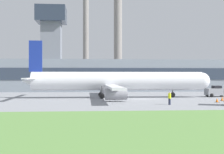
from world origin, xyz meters
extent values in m
plane|color=gray|center=(0.00, 0.00, 0.00)|extent=(400.00, 400.00, 0.00)
cube|color=gray|center=(0.00, 29.51, 4.02)|extent=(75.43, 10.52, 8.03)
cube|color=#2D3847|center=(0.00, 24.20, 4.42)|extent=(73.92, 0.16, 2.89)
cube|color=slate|center=(-18.46, 29.51, 8.82)|extent=(4.97, 4.97, 17.64)
cube|color=#283342|center=(-18.46, 29.51, 19.63)|extent=(7.46, 7.46, 3.98)
cylinder|color=gray|center=(-9.70, 60.71, 19.93)|extent=(2.06, 2.06, 39.85)
cylinder|color=gray|center=(1.70, 58.85, 21.32)|extent=(2.90, 2.90, 42.65)
cylinder|color=silver|center=(-3.77, 3.65, 2.98)|extent=(30.46, 3.27, 3.27)
sphere|color=silver|center=(11.46, 3.65, 2.98)|extent=(3.10, 3.10, 3.10)
cone|color=silver|center=(-19.00, 3.65, 2.98)|extent=(3.59, 3.10, 3.10)
cube|color=navy|center=(-18.32, 3.65, 7.34)|extent=(2.29, 0.24, 5.45)
cube|color=silver|center=(-18.50, -0.97, 3.47)|extent=(0.83, 9.23, 0.20)
cube|color=silver|center=(-18.50, 8.26, 3.47)|extent=(0.83, 9.23, 0.20)
cube|color=silver|center=(-5.29, -4.70, 2.17)|extent=(1.85, 15.39, 0.36)
cube|color=silver|center=(-5.29, 11.99, 2.17)|extent=(1.85, 15.39, 0.36)
cylinder|color=gray|center=(-4.99, -4.91, 1.14)|extent=(3.29, 1.75, 1.75)
cylinder|color=gray|center=(-4.99, 12.20, 1.14)|extent=(3.29, 1.75, 1.75)
cylinder|color=#59595B|center=(6.13, 3.65, 1.31)|extent=(0.20, 0.20, 1.71)
sphere|color=black|center=(6.13, 3.65, 0.46)|extent=(0.92, 0.92, 0.92)
cylinder|color=#59595B|center=(-6.82, 1.41, 1.31)|extent=(0.20, 0.20, 1.71)
sphere|color=black|center=(-6.82, 1.41, 0.46)|extent=(0.92, 0.92, 0.92)
cylinder|color=#59595B|center=(-6.82, 5.88, 1.31)|extent=(0.20, 0.20, 1.71)
sphere|color=black|center=(-6.82, 5.88, 0.46)|extent=(0.92, 0.92, 0.92)
cube|color=gray|center=(14.78, 4.62, 0.94)|extent=(4.12, 2.25, 1.25)
cube|color=black|center=(14.78, 4.62, 1.82)|extent=(1.47, 1.52, 0.50)
sphere|color=black|center=(16.15, 5.67, 0.35)|extent=(0.70, 0.70, 0.70)
sphere|color=black|center=(13.40, 3.57, 0.35)|extent=(0.70, 0.70, 0.70)
sphere|color=black|center=(13.32, 5.56, 0.35)|extent=(0.70, 0.70, 0.70)
cylinder|color=#23283D|center=(1.67, -10.70, 0.43)|extent=(0.39, 0.39, 0.85)
cylinder|color=yellow|center=(1.67, -10.70, 1.19)|extent=(0.48, 0.48, 0.67)
sphere|color=tan|center=(1.67, -10.70, 1.64)|extent=(0.23, 0.23, 0.23)
cube|color=black|center=(11.61, -4.81, 0.01)|extent=(0.57, 0.57, 0.03)
cone|color=orange|center=(11.61, -4.81, 0.37)|extent=(0.41, 0.41, 0.73)
cube|color=black|center=(9.72, -7.29, 0.01)|extent=(0.62, 0.62, 0.03)
cone|color=orange|center=(9.72, -7.29, 0.31)|extent=(0.44, 0.44, 0.63)
camera|label=1|loc=(-9.42, -51.68, 3.82)|focal=50.00mm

